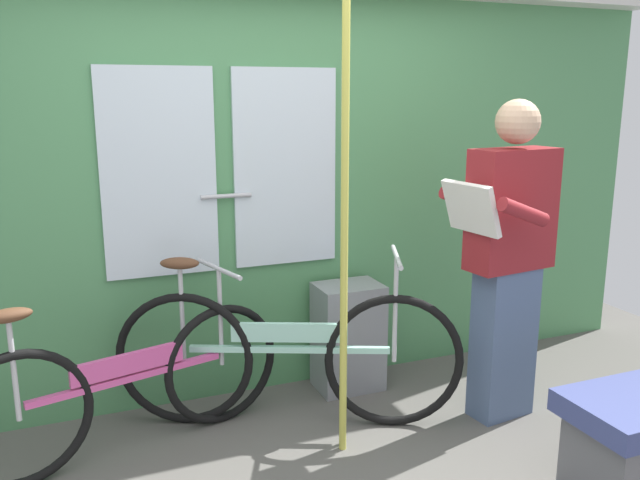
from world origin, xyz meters
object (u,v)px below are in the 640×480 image
at_px(passenger_reading_newspaper, 508,256).
at_px(trash_bin_by_wall, 348,336).
at_px(bicycle_near_door, 128,385).
at_px(bicycle_leaning_behind, 287,356).
at_px(handrail_pole, 344,226).

height_order(passenger_reading_newspaper, trash_bin_by_wall, passenger_reading_newspaper).
height_order(bicycle_near_door, bicycle_leaning_behind, bicycle_leaning_behind).
bearing_deg(bicycle_leaning_behind, bicycle_near_door, -158.64).
distance_m(passenger_reading_newspaper, trash_bin_by_wall, 1.05).
bearing_deg(trash_bin_by_wall, handrail_pole, -116.48).
bearing_deg(passenger_reading_newspaper, trash_bin_by_wall, -51.87).
relative_size(bicycle_near_door, trash_bin_by_wall, 2.52).
bearing_deg(bicycle_near_door, handrail_pole, -35.53).
xyz_separation_m(bicycle_near_door, passenger_reading_newspaper, (1.91, -0.36, 0.55)).
bearing_deg(bicycle_leaning_behind, trash_bin_by_wall, 54.48).
distance_m(bicycle_leaning_behind, trash_bin_by_wall, 0.57).
xyz_separation_m(bicycle_near_door, bicycle_leaning_behind, (0.80, -0.03, 0.04)).
bearing_deg(bicycle_near_door, passenger_reading_newspaper, -25.45).
bearing_deg(trash_bin_by_wall, bicycle_near_door, -168.43).
bearing_deg(handrail_pole, passenger_reading_newspaper, 0.61).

